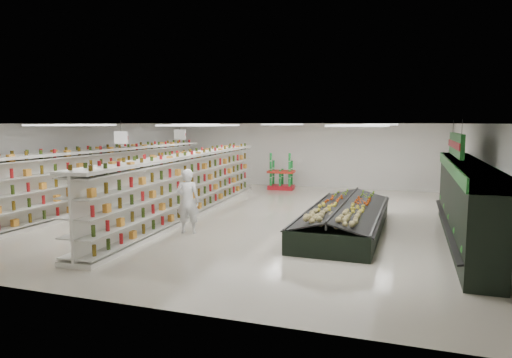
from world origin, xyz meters
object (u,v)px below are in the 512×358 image
(gondola_center, at_px, (188,187))
(soda_endcap, at_px, (281,173))
(produce_island, at_px, (345,217))
(shopper_background, at_px, (207,172))
(gondola_left, at_px, (106,180))
(shopper_main, at_px, (188,201))

(gondola_center, relative_size, soda_endcap, 7.65)
(produce_island, relative_size, soda_endcap, 3.79)
(shopper_background, bearing_deg, produce_island, -97.78)
(gondola_left, distance_m, shopper_main, 5.64)
(gondola_left, height_order, shopper_background, gondola_left)
(produce_island, xyz_separation_m, shopper_background, (-7.30, 6.04, 0.52))
(gondola_center, xyz_separation_m, produce_island, (5.51, -0.67, -0.57))
(shopper_main, bearing_deg, soda_endcap, -100.69)
(soda_endcap, bearing_deg, shopper_main, -91.22)
(soda_endcap, bearing_deg, shopper_background, -151.18)
(gondola_left, xyz_separation_m, produce_island, (9.23, -1.05, -0.62))
(soda_endcap, bearing_deg, produce_island, -62.13)
(gondola_center, distance_m, shopper_main, 2.66)
(gondola_left, bearing_deg, gondola_center, -3.75)
(shopper_main, bearing_deg, produce_island, -167.83)
(shopper_main, bearing_deg, gondola_left, -38.83)
(gondola_left, relative_size, gondola_center, 1.04)
(gondola_center, bearing_deg, produce_island, -9.68)
(gondola_center, height_order, produce_island, gondola_center)
(shopper_main, relative_size, shopper_background, 1.01)
(gondola_center, distance_m, soda_endcap, 7.26)
(gondola_left, relative_size, shopper_main, 6.86)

